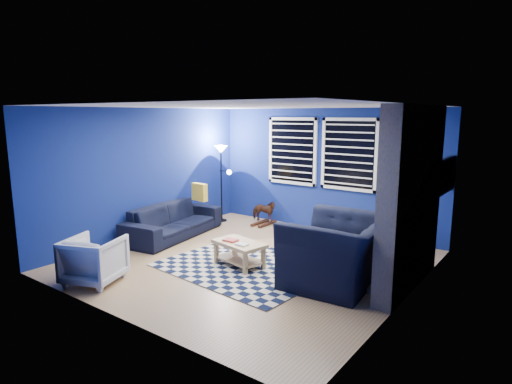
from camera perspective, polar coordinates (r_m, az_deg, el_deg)
floor at (r=7.10m, az=-0.72°, el=-9.22°), size 5.00×5.00×0.00m
ceiling at (r=6.69m, az=-0.77°, el=11.38°), size 5.00×5.00×0.00m
wall_back at (r=8.89m, az=9.05°, el=2.92°), size 5.00×0.00×5.00m
wall_left at (r=8.52m, az=-14.29°, el=2.41°), size 0.00×5.00×5.00m
wall_right at (r=5.67m, az=19.85°, el=-1.79°), size 0.00×5.00×5.00m
fireplace at (r=6.19m, az=19.92°, el=-1.31°), size 0.65×2.00×2.50m
window_left at (r=9.18m, az=4.83°, el=5.45°), size 1.17×0.06×1.42m
window_right at (r=8.58m, az=12.27°, el=4.90°), size 1.17×0.06×1.42m
tv at (r=7.57m, az=23.92°, el=2.02°), size 0.07×1.00×0.58m
rug at (r=6.86m, az=-1.30°, el=-9.87°), size 2.66×2.20×0.02m
sofa at (r=8.56m, az=-10.95°, el=-3.76°), size 2.30×1.20×0.64m
armchair_big at (r=6.18m, az=10.84°, el=-7.75°), size 1.58×1.41×0.96m
armchair_bent at (r=6.58m, az=-20.77°, el=-8.44°), size 0.94×0.95×0.67m
rocking_horse at (r=9.28m, az=1.03°, el=-2.55°), size 0.38×0.61×0.47m
coffee_table at (r=6.80m, az=-2.27°, el=-7.55°), size 0.92×0.64×0.42m
cabinet at (r=8.27m, az=17.42°, el=-4.98°), size 0.69×0.56×0.59m
floor_lamp at (r=9.46m, az=-4.61°, el=4.31°), size 0.46×0.28×1.70m
throw_pillow at (r=8.76m, az=-7.54°, el=-0.01°), size 0.38×0.15×0.36m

